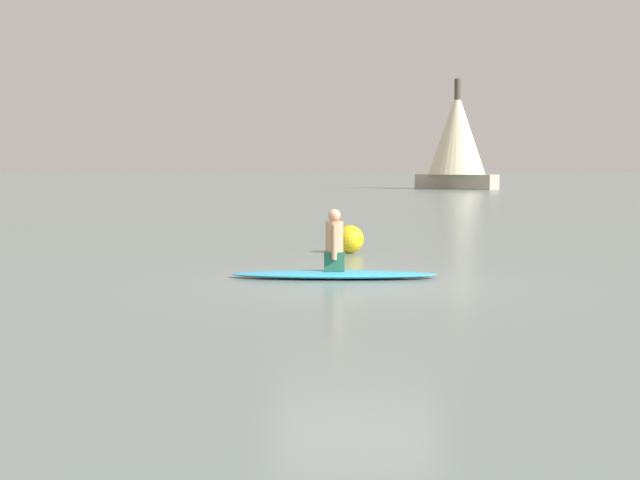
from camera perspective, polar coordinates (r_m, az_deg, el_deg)
ground_plane at (r=13.75m, az=2.25°, el=-2.77°), size 400.00×400.00×0.00m
surfboard at (r=14.49m, az=0.90°, el=-2.14°), size 0.97×3.30×0.12m
person_paddler at (r=14.44m, az=0.90°, el=-0.18°), size 0.42×0.34×0.97m
sailboat_distant at (r=67.23m, az=8.49°, el=6.32°), size 5.54×6.03×7.89m
buoy_marker at (r=18.57m, az=1.86°, el=0.06°), size 0.57×0.57×0.57m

